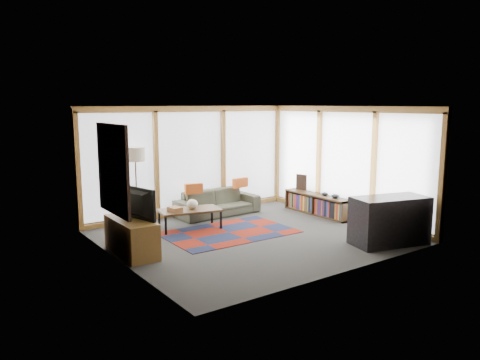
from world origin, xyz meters
TOP-DOWN VIEW (x-y plane):
  - ground at (0.00, 0.00)m, footprint 5.50×5.50m
  - room_envelope at (0.49, 0.56)m, footprint 5.52×5.02m
  - rug at (-0.23, 0.48)m, footprint 2.67×1.74m
  - sofa at (0.44, 1.95)m, footprint 2.07×0.86m
  - pillow_left at (-0.22, 1.95)m, footprint 0.44×0.21m
  - pillow_right at (1.12, 1.97)m, footprint 0.44×0.18m
  - floor_lamp at (-1.50, 2.23)m, footprint 0.43×0.43m
  - coffee_table at (-0.74, 1.21)m, footprint 1.39×0.90m
  - book_stack at (-1.09, 1.22)m, footprint 0.26×0.31m
  - vase at (-0.67, 1.23)m, footprint 0.29×0.29m
  - bookshelf at (2.43, 0.60)m, footprint 0.36×1.96m
  - bowl_a at (2.45, 0.04)m, footprint 0.21×0.21m
  - bowl_b at (2.47, 0.39)m, footprint 0.20×0.20m
  - shelf_picture at (2.55, 1.30)m, footprint 0.11×0.30m
  - tv_console at (-2.43, 0.29)m, footprint 0.54×1.29m
  - television at (-2.40, 0.27)m, footprint 0.35×0.99m
  - bar_counter at (1.84, -1.94)m, footprint 1.57×1.02m

SIDE VIEW (x-z plane):
  - ground at x=0.00m, z-range 0.00..0.00m
  - rug at x=-0.23m, z-range 0.00..0.01m
  - coffee_table at x=-0.74m, z-range 0.00..0.43m
  - bookshelf at x=2.43m, z-range 0.00..0.49m
  - sofa at x=0.44m, z-range 0.00..0.60m
  - tv_console at x=-2.43m, z-range 0.00..0.64m
  - bar_counter at x=1.84m, z-range 0.00..0.91m
  - book_stack at x=-1.09m, z-range 0.43..0.52m
  - vase at x=-0.67m, z-range 0.43..0.63m
  - bowl_b at x=2.47m, z-range 0.49..0.57m
  - bowl_a at x=2.45m, z-range 0.49..0.59m
  - shelf_picture at x=2.55m, z-range 0.49..0.88m
  - pillow_left at x=-0.22m, z-range 0.60..0.83m
  - pillow_right at x=1.12m, z-range 0.60..0.83m
  - floor_lamp at x=-1.50m, z-range 0.00..1.72m
  - television at x=-2.40m, z-range 0.64..1.21m
  - room_envelope at x=0.49m, z-range 0.23..2.85m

